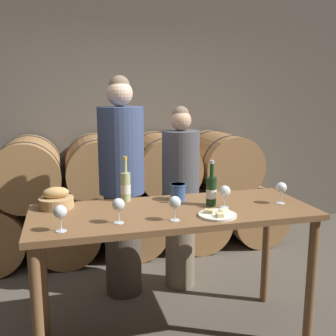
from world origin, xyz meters
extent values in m
cube|color=#60594F|center=(0.00, 2.23, 1.60)|extent=(10.00, 0.12, 3.20)
cylinder|color=#9E7042|center=(-0.69, 1.69, 0.33)|extent=(0.66, 0.86, 0.66)
cylinder|color=#2D2D33|center=(-0.69, 1.41, 0.33)|extent=(0.67, 0.02, 0.67)
cylinder|color=#2D2D33|center=(-0.69, 1.96, 0.33)|extent=(0.67, 0.02, 0.67)
cylinder|color=#9E7042|center=(0.00, 1.69, 0.33)|extent=(0.66, 0.86, 0.66)
cylinder|color=#2D2D33|center=(0.00, 1.41, 0.33)|extent=(0.67, 0.02, 0.67)
cylinder|color=#2D2D33|center=(0.00, 1.96, 0.33)|extent=(0.67, 0.02, 0.67)
cylinder|color=#9E7042|center=(0.69, 1.69, 0.33)|extent=(0.66, 0.86, 0.66)
cylinder|color=#2D2D33|center=(0.69, 1.41, 0.33)|extent=(0.67, 0.02, 0.67)
cylinder|color=#2D2D33|center=(0.69, 1.96, 0.33)|extent=(0.67, 0.02, 0.67)
cylinder|color=#9E7042|center=(1.38, 1.69, 0.33)|extent=(0.66, 0.86, 0.66)
cylinder|color=#2D2D33|center=(1.38, 1.41, 0.33)|extent=(0.67, 0.02, 0.67)
cylinder|color=#2D2D33|center=(1.38, 1.96, 0.33)|extent=(0.67, 0.02, 0.67)
cylinder|color=#9E7042|center=(-1.04, 1.69, 0.92)|extent=(0.66, 0.86, 0.66)
cylinder|color=#2D2D33|center=(-1.04, 1.41, 0.92)|extent=(0.67, 0.02, 0.67)
cylinder|color=#2D2D33|center=(-1.04, 1.96, 0.92)|extent=(0.67, 0.02, 0.67)
cylinder|color=#9E7042|center=(-0.35, 1.69, 0.92)|extent=(0.66, 0.86, 0.66)
cylinder|color=#2D2D33|center=(-0.35, 1.41, 0.92)|extent=(0.67, 0.02, 0.67)
cylinder|color=#2D2D33|center=(-0.35, 1.96, 0.92)|extent=(0.67, 0.02, 0.67)
cylinder|color=#9E7042|center=(0.35, 1.69, 0.92)|extent=(0.66, 0.86, 0.66)
cylinder|color=#2D2D33|center=(0.35, 1.41, 0.92)|extent=(0.67, 0.02, 0.67)
cylinder|color=#2D2D33|center=(0.35, 1.96, 0.92)|extent=(0.67, 0.02, 0.67)
cylinder|color=#9E7042|center=(1.04, 1.69, 0.92)|extent=(0.66, 0.86, 0.66)
cylinder|color=#2D2D33|center=(1.04, 1.41, 0.92)|extent=(0.67, 0.02, 0.67)
cylinder|color=#2D2D33|center=(1.04, 1.96, 0.92)|extent=(0.67, 0.02, 0.67)
cylinder|color=brown|center=(-0.86, -0.30, 0.45)|extent=(0.06, 0.06, 0.90)
cylinder|color=brown|center=(0.86, -0.30, 0.45)|extent=(0.06, 0.06, 0.90)
cylinder|color=brown|center=(-0.86, 0.30, 0.45)|extent=(0.06, 0.06, 0.90)
cylinder|color=brown|center=(0.86, 0.30, 0.45)|extent=(0.06, 0.06, 0.90)
cube|color=brown|center=(0.00, 0.00, 0.92)|extent=(1.85, 0.72, 0.04)
cylinder|color=#4C4238|center=(-0.23, 0.75, 0.44)|extent=(0.30, 0.30, 0.89)
cylinder|color=#3D4C75|center=(-0.23, 0.75, 1.24)|extent=(0.37, 0.37, 0.70)
sphere|color=beige|center=(-0.23, 0.75, 1.69)|extent=(0.21, 0.21, 0.21)
sphere|color=#75604C|center=(-0.23, 0.77, 1.75)|extent=(0.17, 0.17, 0.17)
cylinder|color=#756651|center=(0.28, 0.75, 0.39)|extent=(0.26, 0.26, 0.77)
cylinder|color=#4C4C51|center=(0.28, 0.75, 1.08)|extent=(0.32, 0.32, 0.61)
sphere|color=tan|center=(0.28, 0.75, 1.47)|extent=(0.17, 0.17, 0.17)
sphere|color=#75604C|center=(0.28, 0.76, 1.52)|extent=(0.14, 0.14, 0.14)
cylinder|color=#193819|center=(0.27, 0.03, 1.04)|extent=(0.07, 0.07, 0.19)
cylinder|color=#193819|center=(0.27, 0.03, 1.19)|extent=(0.03, 0.03, 0.09)
cylinder|color=#B7B7BC|center=(0.27, 0.03, 1.24)|extent=(0.03, 0.03, 0.02)
cylinder|color=white|center=(0.27, 0.03, 1.03)|extent=(0.07, 0.07, 0.06)
cylinder|color=#ADBC7F|center=(-0.27, 0.29, 1.05)|extent=(0.07, 0.07, 0.20)
cylinder|color=#ADBC7F|center=(-0.27, 0.29, 1.19)|extent=(0.03, 0.03, 0.09)
cylinder|color=gold|center=(-0.27, 0.29, 1.25)|extent=(0.03, 0.03, 0.02)
cylinder|color=white|center=(-0.27, 0.29, 1.03)|extent=(0.07, 0.07, 0.06)
cylinder|color=#335693|center=(0.09, 0.21, 1.00)|extent=(0.11, 0.11, 0.12)
cylinder|color=#335693|center=(0.09, 0.21, 1.06)|extent=(0.11, 0.11, 0.01)
cylinder|color=tan|center=(-0.74, 0.24, 0.98)|extent=(0.23, 0.23, 0.07)
ellipsoid|color=tan|center=(-0.74, 0.24, 1.05)|extent=(0.17, 0.10, 0.08)
cylinder|color=white|center=(0.22, -0.21, 0.95)|extent=(0.24, 0.24, 0.01)
cube|color=beige|center=(0.27, -0.19, 0.97)|extent=(0.07, 0.06, 0.02)
cube|color=#E0CC7F|center=(0.18, -0.17, 0.97)|extent=(0.07, 0.07, 0.02)
cube|color=beige|center=(0.22, -0.26, 0.97)|extent=(0.05, 0.06, 0.02)
cylinder|color=white|center=(-0.71, -0.23, 0.95)|extent=(0.06, 0.06, 0.00)
cylinder|color=white|center=(-0.71, -0.23, 0.99)|extent=(0.01, 0.01, 0.08)
sphere|color=white|center=(-0.71, -0.23, 1.06)|extent=(0.08, 0.08, 0.08)
cylinder|color=white|center=(-0.39, -0.18, 0.95)|extent=(0.06, 0.06, 0.00)
cylinder|color=white|center=(-0.39, -0.18, 0.99)|extent=(0.01, 0.01, 0.08)
sphere|color=white|center=(-0.39, -0.18, 1.06)|extent=(0.08, 0.08, 0.08)
cylinder|color=white|center=(-0.06, -0.22, 0.95)|extent=(0.06, 0.06, 0.00)
cylinder|color=white|center=(-0.06, -0.22, 0.99)|extent=(0.01, 0.01, 0.08)
sphere|color=white|center=(-0.06, -0.22, 1.06)|extent=(0.08, 0.08, 0.08)
cylinder|color=white|center=(0.34, -0.05, 0.95)|extent=(0.06, 0.06, 0.00)
cylinder|color=white|center=(0.34, -0.05, 0.99)|extent=(0.01, 0.01, 0.08)
sphere|color=white|center=(0.34, -0.05, 1.06)|extent=(0.08, 0.08, 0.08)
cylinder|color=white|center=(0.75, -0.06, 0.95)|extent=(0.06, 0.06, 0.00)
cylinder|color=white|center=(0.75, -0.06, 0.99)|extent=(0.01, 0.01, 0.08)
sphere|color=white|center=(0.75, -0.06, 1.06)|extent=(0.08, 0.08, 0.08)
camera|label=1|loc=(-0.68, -2.38, 1.70)|focal=42.00mm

